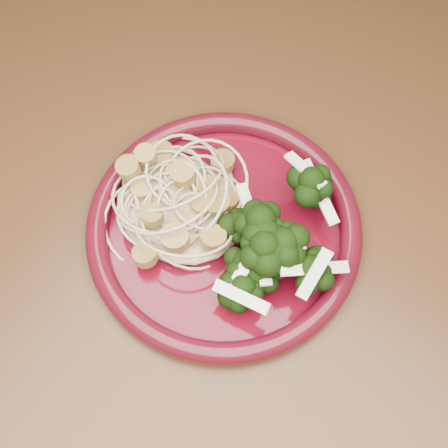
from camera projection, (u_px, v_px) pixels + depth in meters
name	position (u px, v px, depth m)	size (l,w,h in m)	color
dining_table	(290.00, 281.00, 0.71)	(1.20, 0.80, 0.75)	#472814
dinner_plate	(224.00, 228.00, 0.62)	(0.32, 0.32, 0.02)	#4C0612
spaghetti_pile	(180.00, 205.00, 0.62)	(0.13, 0.12, 0.03)	#CBB48C
scallop_cluster	(178.00, 186.00, 0.59)	(0.14, 0.14, 0.05)	#A4833B
broccoli_pile	(280.00, 242.00, 0.59)	(0.09, 0.15, 0.05)	black
onion_garnish	(283.00, 227.00, 0.56)	(0.07, 0.10, 0.06)	#EFEECC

